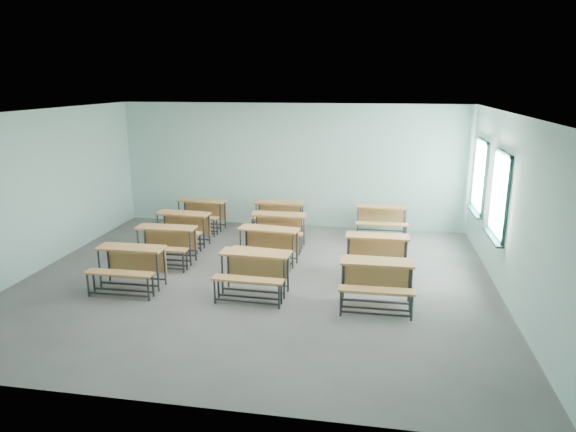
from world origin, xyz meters
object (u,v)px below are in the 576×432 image
object	(u,v)px
desk_unit_r1c2	(377,249)
desk_unit_r0c0	(129,262)
desk_unit_r1c0	(165,240)
desk_unit_r2c1	(278,225)
desk_unit_r2c0	(182,224)
desk_unit_r0c1	(254,268)
desk_unit_r3c1	(279,212)
desk_unit_r1c1	(267,241)
desk_unit_r3c0	(200,210)
desk_unit_r3c2	(382,217)
desk_unit_r0c2	(377,277)

from	to	relation	value
desk_unit_r1c2	desk_unit_r0c0	bearing A→B (deg)	-161.29
desk_unit_r1c0	desk_unit_r2c1	size ratio (longest dim) A/B	1.01
desk_unit_r2c0	desk_unit_r1c0	bearing A→B (deg)	-82.04
desk_unit_r0c0	desk_unit_r0c1	world-z (taller)	same
desk_unit_r0c0	desk_unit_r3c1	bearing A→B (deg)	63.08
desk_unit_r0c1	desk_unit_r1c1	size ratio (longest dim) A/B	0.96
desk_unit_r1c1	desk_unit_r3c0	xyz separation A→B (m)	(-2.24, 2.26, 0.00)
desk_unit_r1c0	desk_unit_r1c1	bearing A→B (deg)	6.48
desk_unit_r3c0	desk_unit_r3c1	world-z (taller)	same
desk_unit_r1c2	desk_unit_r3c1	size ratio (longest dim) A/B	1.00
desk_unit_r1c1	desk_unit_r1c2	xyz separation A→B (m)	(2.25, -0.14, 0.00)
desk_unit_r3c1	desk_unit_r3c2	world-z (taller)	same
desk_unit_r1c0	desk_unit_r1c2	bearing A→B (deg)	0.96
desk_unit_r1c1	desk_unit_r2c1	distance (m)	1.22
desk_unit_r1c2	desk_unit_r2c0	xyz separation A→B (m)	(-4.47, 1.05, 0.00)
desk_unit_r1c0	desk_unit_r3c0	size ratio (longest dim) A/B	0.96
desk_unit_r0c2	desk_unit_r1c1	bearing A→B (deg)	142.85
desk_unit_r0c0	desk_unit_r3c2	distance (m)	6.13
desk_unit_r0c0	desk_unit_r3c2	xyz separation A→B (m)	(4.59, 4.06, 0.00)
desk_unit_r1c2	desk_unit_r2c1	xyz separation A→B (m)	(-2.25, 1.35, 0.00)
desk_unit_r0c0	desk_unit_r0c1	xyz separation A→B (m)	(2.33, 0.09, 0.00)
desk_unit_r0c2	desk_unit_r1c1	size ratio (longest dim) A/B	0.95
desk_unit_r3c2	desk_unit_r0c2	bearing A→B (deg)	-92.53
desk_unit_r2c0	desk_unit_r3c2	xyz separation A→B (m)	(4.57, 1.48, 0.00)
desk_unit_r3c2	desk_unit_r0c0	bearing A→B (deg)	-139.72
desk_unit_r0c1	desk_unit_r0c2	world-z (taller)	same
desk_unit_r1c2	desk_unit_r2c1	size ratio (longest dim) A/B	1.00
desk_unit_r0c2	desk_unit_r0c1	bearing A→B (deg)	176.72
desk_unit_r0c2	desk_unit_r1c2	size ratio (longest dim) A/B	1.01
desk_unit_r1c0	desk_unit_r3c1	distance (m)	3.29
desk_unit_r2c1	desk_unit_r2c0	bearing A→B (deg)	-172.68
desk_unit_r1c2	desk_unit_r2c0	world-z (taller)	same
desk_unit_r0c2	desk_unit_r2c1	size ratio (longest dim) A/B	1.00
desk_unit_r0c2	desk_unit_r3c0	size ratio (longest dim) A/B	0.96
desk_unit_r3c1	desk_unit_r3c2	size ratio (longest dim) A/B	0.99
desk_unit_r0c2	desk_unit_r3c0	xyz separation A→B (m)	(-4.49, 3.92, 0.00)
desk_unit_r0c1	desk_unit_r2c1	world-z (taller)	same
desk_unit_r0c0	desk_unit_r3c1	world-z (taller)	same
desk_unit_r3c2	desk_unit_r2c0	bearing A→B (deg)	-163.25
desk_unit_r0c2	desk_unit_r3c0	distance (m)	5.96
desk_unit_r2c1	desk_unit_r3c2	bearing A→B (deg)	26.36
desk_unit_r3c0	desk_unit_r3c1	distance (m)	2.03
desk_unit_r1c0	desk_unit_r2c0	bearing A→B (deg)	93.56
desk_unit_r2c0	desk_unit_r2c1	distance (m)	2.24
desk_unit_r1c0	desk_unit_r2c0	world-z (taller)	same
desk_unit_r0c1	desk_unit_r3c1	size ratio (longest dim) A/B	1.02
desk_unit_r1c0	desk_unit_r1c1	distance (m)	2.15
desk_unit_r2c1	desk_unit_r0c0	bearing A→B (deg)	-128.21
desk_unit_r0c0	desk_unit_r3c1	size ratio (longest dim) A/B	1.00
desk_unit_r0c1	desk_unit_r1c2	distance (m)	2.59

